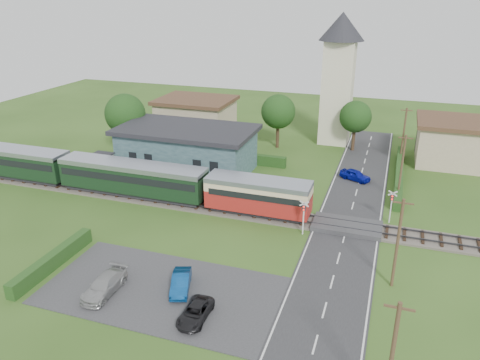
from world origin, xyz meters
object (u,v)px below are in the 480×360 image
(pedestrian_far, at_px, (129,175))
(church_tower, at_px, (339,70))
(crossing_signal_far, at_px, (392,202))
(car_park_dark, at_px, (195,313))
(station_building, at_px, (187,149))
(house_west, at_px, (196,117))
(train, at_px, (106,174))
(car_on_road, at_px, (355,175))
(car_park_blue, at_px, (181,283))
(equipment_hut, at_px, (102,165))
(house_east, at_px, (452,141))
(crossing_signal_near, at_px, (304,213))
(pedestrian_near, at_px, (207,183))
(car_park_silver, at_px, (104,285))

(pedestrian_far, bearing_deg, church_tower, -51.77)
(crossing_signal_far, relative_size, car_park_dark, 0.93)
(station_building, height_order, house_west, house_west)
(train, xyz_separation_m, pedestrian_far, (1.10, 2.60, -0.94))
(crossing_signal_far, relative_size, car_on_road, 0.92)
(car_park_blue, bearing_deg, church_tower, 63.72)
(equipment_hut, relative_size, pedestrian_far, 1.61)
(house_east, bearing_deg, church_tower, 165.07)
(train, relative_size, house_east, 4.91)
(car_park_dark, bearing_deg, crossing_signal_far, 56.96)
(house_west, height_order, car_park_blue, house_west)
(car_on_road, distance_m, car_park_dark, 29.21)
(station_building, distance_m, pedestrian_far, 7.76)
(house_west, relative_size, crossing_signal_near, 3.30)
(house_east, relative_size, pedestrian_near, 4.81)
(equipment_hut, xyz_separation_m, house_east, (38.00, 18.80, 1.05))
(car_park_dark, bearing_deg, train, 135.76)
(crossing_signal_far, bearing_deg, car_park_dark, -121.79)
(equipment_hut, relative_size, train, 0.06)
(house_east, height_order, crossing_signal_near, house_east)
(station_building, distance_m, pedestrian_near, 7.96)
(church_tower, height_order, car_on_road, church_tower)
(station_building, distance_m, car_park_dark, 28.00)
(station_building, xyz_separation_m, pedestrian_far, (-4.15, -6.40, -1.45))
(house_west, distance_m, pedestrian_near, 22.44)
(car_park_blue, relative_size, car_park_dark, 1.01)
(car_park_dark, bearing_deg, car_park_blue, 129.76)
(house_west, bearing_deg, pedestrian_near, -63.32)
(house_east, distance_m, car_park_blue, 40.92)
(equipment_hut, bearing_deg, car_on_road, 17.95)
(crossing_signal_near, relative_size, pedestrian_far, 2.08)
(house_east, xyz_separation_m, car_park_silver, (-25.21, -37.62, -2.10))
(equipment_hut, xyz_separation_m, train, (2.75, -3.20, 0.43))
(station_building, bearing_deg, crossing_signal_far, -15.63)
(crossing_signal_far, xyz_separation_m, car_park_dark, (-11.50, -18.56, -1.57))
(house_east, relative_size, car_park_silver, 2.05)
(train, bearing_deg, house_west, 89.37)
(station_building, xyz_separation_m, car_park_silver, (4.79, -24.61, -1.99))
(car_park_dark, xyz_separation_m, pedestrian_near, (-7.04, 19.16, 0.80))
(pedestrian_far, bearing_deg, crossing_signal_far, -102.90)
(equipment_hut, xyz_separation_m, station_building, (8.00, 5.79, 0.95))
(church_tower, bearing_deg, pedestrian_far, -129.30)
(car_park_silver, bearing_deg, crossing_signal_near, 48.41)
(car_park_dark, height_order, pedestrian_far, pedestrian_far)
(train, xyz_separation_m, house_east, (35.25, 22.00, 0.62))
(house_west, bearing_deg, crossing_signal_far, -35.77)
(equipment_hut, height_order, pedestrian_near, equipment_hut)
(house_west, bearing_deg, car_on_road, -24.04)
(pedestrian_near, bearing_deg, station_building, -47.23)
(church_tower, xyz_separation_m, pedestrian_near, (-9.94, -23.01, -8.86))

